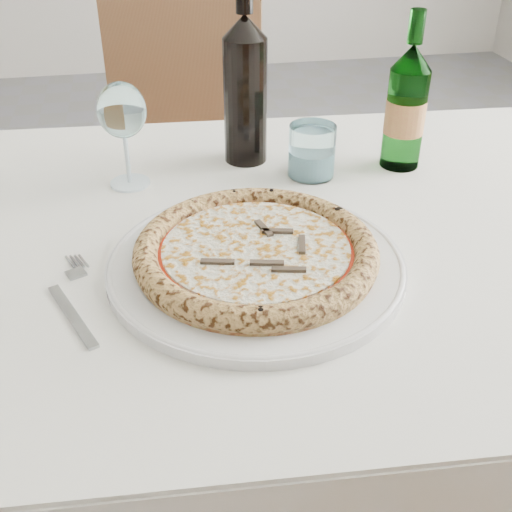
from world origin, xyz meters
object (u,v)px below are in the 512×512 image
(beer_bottle, at_px, (406,107))
(wine_glass, at_px, (122,113))
(dining_table, at_px, (243,284))
(plate, at_px, (256,264))
(chair_far, at_px, (183,161))
(pizza, at_px, (256,252))
(wine_bottle, at_px, (245,88))
(tumbler, at_px, (312,154))

(beer_bottle, bearing_deg, wine_glass, 178.77)
(dining_table, relative_size, plate, 3.93)
(chair_far, xyz_separation_m, plate, (0.03, -0.84, 0.23))
(plate, bearing_deg, pizza, -120.00)
(dining_table, bearing_deg, wine_bottle, 78.99)
(wine_glass, height_order, wine_bottle, wine_bottle)
(plate, bearing_deg, dining_table, 90.00)
(plate, distance_m, wine_bottle, 0.35)
(tumbler, distance_m, beer_bottle, 0.16)
(dining_table, bearing_deg, tumbler, 47.64)
(chair_far, height_order, tumbler, chair_far)
(plate, bearing_deg, tumbler, 61.40)
(dining_table, xyz_separation_m, wine_glass, (-0.15, 0.17, 0.21))
(pizza, distance_m, beer_bottle, 0.39)
(plate, relative_size, wine_bottle, 1.30)
(wine_glass, height_order, beer_bottle, beer_bottle)
(chair_far, xyz_separation_m, beer_bottle, (0.32, -0.58, 0.32))
(wine_glass, bearing_deg, dining_table, -48.62)
(wine_glass, relative_size, tumbler, 1.96)
(wine_bottle, bearing_deg, tumbler, -40.47)
(pizza, relative_size, wine_bottle, 1.06)
(chair_far, relative_size, pizza, 3.10)
(tumbler, bearing_deg, pizza, -118.60)
(chair_far, xyz_separation_m, wine_glass, (-0.12, -0.57, 0.34))
(beer_bottle, bearing_deg, tumbler, -176.16)
(plate, xyz_separation_m, beer_bottle, (0.29, 0.26, 0.09))
(plate, height_order, wine_glass, wine_glass)
(beer_bottle, xyz_separation_m, wine_bottle, (-0.24, 0.07, 0.02))
(chair_far, distance_m, tumbler, 0.66)
(plate, relative_size, wine_glass, 2.28)
(plate, xyz_separation_m, wine_bottle, (0.04, 0.33, 0.11))
(wine_glass, distance_m, wine_bottle, 0.20)
(plate, height_order, wine_bottle, wine_bottle)
(chair_far, bearing_deg, pizza, -88.01)
(chair_far, bearing_deg, wine_bottle, -81.82)
(pizza, bearing_deg, tumbler, 61.40)
(wine_bottle, bearing_deg, wine_glass, -163.08)
(beer_bottle, bearing_deg, pizza, -138.01)
(dining_table, distance_m, wine_glass, 0.31)
(tumbler, bearing_deg, chair_far, 105.67)
(beer_bottle, bearing_deg, wine_bottle, 164.43)
(dining_table, bearing_deg, plate, -90.00)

